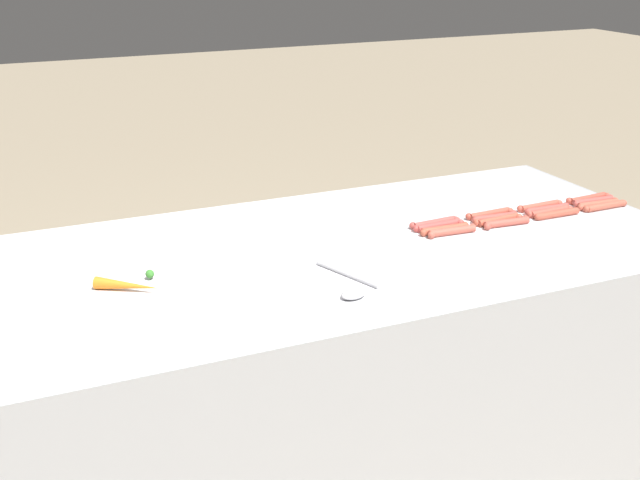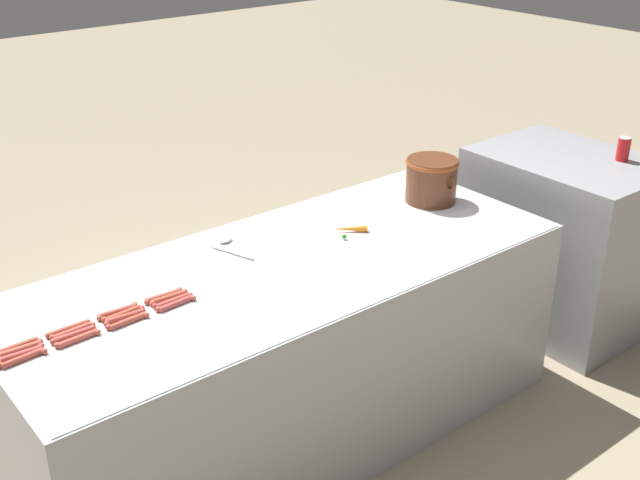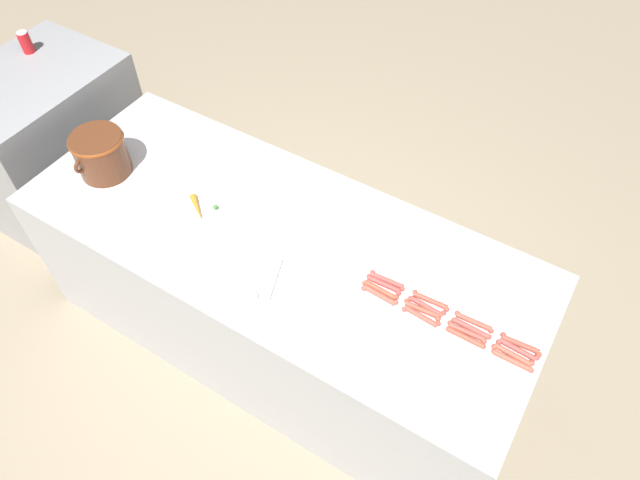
{
  "view_description": "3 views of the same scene",
  "coord_description": "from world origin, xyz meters",
  "views": [
    {
      "loc": [
        -2.01,
        0.75,
        1.73
      ],
      "look_at": [
        0.03,
        -0.17,
        0.89
      ],
      "focal_mm": 47.27,
      "sensor_mm": 36.0,
      "label": 1
    },
    {
      "loc": [
        2.42,
        -1.75,
        2.4
      ],
      "look_at": [
        -0.0,
        0.18,
        0.92
      ],
      "focal_mm": 44.54,
      "sensor_mm": 36.0,
      "label": 2
    },
    {
      "loc": [
        -1.34,
        -1.05,
        2.9
      ],
      "look_at": [
        0.05,
        -0.2,
        0.92
      ],
      "focal_mm": 32.66,
      "sensor_mm": 36.0,
      "label": 3
    }
  ],
  "objects": [
    {
      "name": "hot_dog_7",
      "position": [
        -0.03,
        -0.54,
        0.88
      ],
      "size": [
        0.03,
        0.17,
        0.02
      ],
      "color": "#AA4D38",
      "rests_on": "griddle_counter"
    },
    {
      "name": "griddle_counter",
      "position": [
        0.0,
        0.0,
        0.44
      ],
      "size": [
        0.99,
        2.48,
        0.87
      ],
      "color": "#ADAFB5",
      "rests_on": "ground_plane"
    },
    {
      "name": "hot_dog_0",
      "position": [
        -0.05,
        -1.13,
        0.88
      ],
      "size": [
        0.02,
        0.17,
        0.02
      ],
      "color": "#B1523F",
      "rests_on": "griddle_counter"
    },
    {
      "name": "hot_dog_11",
      "position": [
        0.01,
        -0.54,
        0.88
      ],
      "size": [
        0.03,
        0.17,
        0.02
      ],
      "color": "#B94641",
      "rests_on": "griddle_counter"
    },
    {
      "name": "hot_dog_2",
      "position": [
        -0.05,
        -0.75,
        0.88
      ],
      "size": [
        0.03,
        0.17,
        0.02
      ],
      "color": "#B14C3F",
      "rests_on": "griddle_counter"
    },
    {
      "name": "hot_dog_1",
      "position": [
        -0.05,
        -0.94,
        0.88
      ],
      "size": [
        0.02,
        0.17,
        0.02
      ],
      "color": "#AE4A38",
      "rests_on": "griddle_counter"
    },
    {
      "name": "carrot",
      "position": [
        -0.07,
        0.4,
        0.89
      ],
      "size": [
        0.13,
        0.16,
        0.03
      ],
      "color": "orange",
      "rests_on": "griddle_counter"
    },
    {
      "name": "hot_dog_9",
      "position": [
        0.0,
        -0.94,
        0.88
      ],
      "size": [
        0.03,
        0.17,
        0.02
      ],
      "color": "#AF4941",
      "rests_on": "griddle_counter"
    },
    {
      "name": "hot_dog_3",
      "position": [
        -0.05,
        -0.55,
        0.88
      ],
      "size": [
        0.03,
        0.17,
        0.02
      ],
      "color": "#B15041",
      "rests_on": "griddle_counter"
    },
    {
      "name": "hot_dog_8",
      "position": [
        0.01,
        -1.13,
        0.88
      ],
      "size": [
        0.03,
        0.17,
        0.02
      ],
      "color": "#AD4942",
      "rests_on": "griddle_counter"
    },
    {
      "name": "hot_dog_12",
      "position": [
        0.03,
        -1.13,
        0.88
      ],
      "size": [
        0.03,
        0.17,
        0.02
      ],
      "color": "#B54739",
      "rests_on": "griddle_counter"
    },
    {
      "name": "hot_dog_10",
      "position": [
        0.0,
        -0.74,
        0.88
      ],
      "size": [
        0.03,
        0.17,
        0.02
      ],
      "color": "#AC463E",
      "rests_on": "griddle_counter"
    },
    {
      "name": "hot_dog_5",
      "position": [
        -0.02,
        -0.93,
        0.88
      ],
      "size": [
        0.03,
        0.17,
        0.02
      ],
      "color": "#B84E40",
      "rests_on": "griddle_counter"
    },
    {
      "name": "hot_dog_15",
      "position": [
        0.03,
        -0.55,
        0.88
      ],
      "size": [
        0.03,
        0.17,
        0.02
      ],
      "color": "#B04841",
      "rests_on": "griddle_counter"
    },
    {
      "name": "serving_spoon",
      "position": [
        -0.29,
        -0.11,
        0.88
      ],
      "size": [
        0.27,
        0.13,
        0.02
      ],
      "color": "#B7B7BC",
      "rests_on": "griddle_counter"
    },
    {
      "name": "hot_dog_14",
      "position": [
        0.04,
        -0.75,
        0.88
      ],
      "size": [
        0.03,
        0.17,
        0.02
      ],
      "color": "#AF4B3B",
      "rests_on": "griddle_counter"
    },
    {
      "name": "hot_dog_6",
      "position": [
        -0.02,
        -0.74,
        0.88
      ],
      "size": [
        0.03,
        0.17,
        0.02
      ],
      "color": "#B44D39",
      "rests_on": "griddle_counter"
    },
    {
      "name": "hot_dog_13",
      "position": [
        0.03,
        -0.94,
        0.88
      ],
      "size": [
        0.03,
        0.17,
        0.02
      ],
      "color": "#B94E3D",
      "rests_on": "griddle_counter"
    },
    {
      "name": "hot_dog_4",
      "position": [
        -0.03,
        -1.12,
        0.88
      ],
      "size": [
        0.03,
        0.17,
        0.02
      ],
      "color": "#B9523F",
      "rests_on": "griddle_counter"
    }
  ]
}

